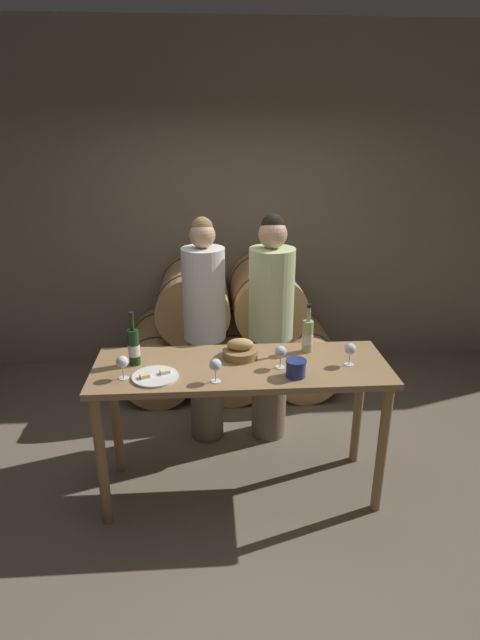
# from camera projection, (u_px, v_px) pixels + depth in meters

# --- Properties ---
(ground_plane) EXTENTS (10.00, 10.00, 0.00)m
(ground_plane) POSITION_uv_depth(u_px,v_px,m) (241.00, 488.00, 3.42)
(ground_plane) COLOR #726654
(stone_wall_back) EXTENTS (10.00, 0.12, 3.20)m
(stone_wall_back) POSITION_uv_depth(u_px,v_px,m) (226.00, 206.00, 4.82)
(stone_wall_back) COLOR gray
(stone_wall_back) RESTS_ON ground_plane
(barrel_stack) EXTENTS (1.94, 0.96, 1.19)m
(barrel_stack) POSITION_uv_depth(u_px,v_px,m) (230.00, 331.00, 4.64)
(barrel_stack) COLOR tan
(barrel_stack) RESTS_ON ground_plane
(tasting_table) EXTENTS (1.83, 0.63, 0.94)m
(tasting_table) POSITION_uv_depth(u_px,v_px,m) (241.00, 384.00, 3.13)
(tasting_table) COLOR #99754C
(tasting_table) RESTS_ON ground_plane
(person_left) EXTENTS (0.31, 0.31, 1.74)m
(person_left) POSITION_uv_depth(u_px,v_px,m) (205.00, 332.00, 3.69)
(person_left) COLOR #756651
(person_left) RESTS_ON ground_plane
(person_right) EXTENTS (0.33, 0.33, 1.76)m
(person_right) POSITION_uv_depth(u_px,v_px,m) (271.00, 329.00, 3.72)
(person_right) COLOR #756651
(person_right) RESTS_ON ground_plane
(wine_bottle_red) EXTENTS (0.07, 0.07, 0.34)m
(wine_bottle_red) POSITION_uv_depth(u_px,v_px,m) (134.00, 347.00, 3.06)
(wine_bottle_red) COLOR #193819
(wine_bottle_red) RESTS_ON tasting_table
(wine_bottle_white) EXTENTS (0.07, 0.07, 0.33)m
(wine_bottle_white) POSITION_uv_depth(u_px,v_px,m) (308.00, 336.00, 3.23)
(wine_bottle_white) COLOR #ADBC7F
(wine_bottle_white) RESTS_ON tasting_table
(blue_crock) EXTENTS (0.12, 0.12, 0.11)m
(blue_crock) POSITION_uv_depth(u_px,v_px,m) (296.00, 367.00, 2.92)
(blue_crock) COLOR navy
(blue_crock) RESTS_ON tasting_table
(bread_basket) EXTENTS (0.23, 0.23, 0.13)m
(bread_basket) POSITION_uv_depth(u_px,v_px,m) (239.00, 350.00, 3.17)
(bread_basket) COLOR olive
(bread_basket) RESTS_ON tasting_table
(cheese_plate) EXTENTS (0.27, 0.27, 0.04)m
(cheese_plate) POSITION_uv_depth(u_px,v_px,m) (155.00, 376.00, 2.93)
(cheese_plate) COLOR white
(cheese_plate) RESTS_ON tasting_table
(wine_glass_far_left) EXTENTS (0.07, 0.07, 0.14)m
(wine_glass_far_left) POSITION_uv_depth(u_px,v_px,m) (122.00, 363.00, 2.88)
(wine_glass_far_left) COLOR white
(wine_glass_far_left) RESTS_ON tasting_table
(wine_glass_left) EXTENTS (0.07, 0.07, 0.14)m
(wine_glass_left) POSITION_uv_depth(u_px,v_px,m) (215.00, 365.00, 2.85)
(wine_glass_left) COLOR white
(wine_glass_left) RESTS_ON tasting_table
(wine_glass_center) EXTENTS (0.07, 0.07, 0.14)m
(wine_glass_center) POSITION_uv_depth(u_px,v_px,m) (281.00, 352.00, 3.01)
(wine_glass_center) COLOR white
(wine_glass_center) RESTS_ON tasting_table
(wine_glass_right) EXTENTS (0.07, 0.07, 0.14)m
(wine_glass_right) POSITION_uv_depth(u_px,v_px,m) (350.00, 350.00, 3.05)
(wine_glass_right) COLOR white
(wine_glass_right) RESTS_ON tasting_table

